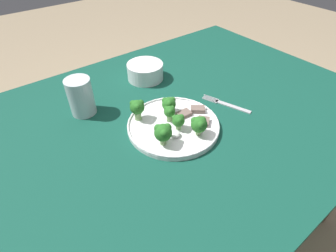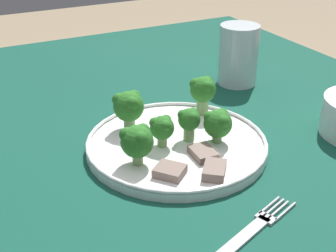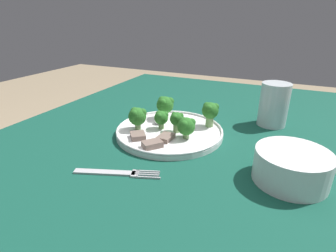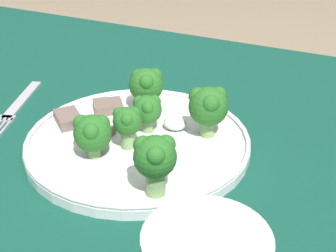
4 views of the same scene
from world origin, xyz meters
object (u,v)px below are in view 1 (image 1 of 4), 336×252
(fork, at_px, (226,104))
(drinking_glass, at_px, (81,99))
(dinner_plate, at_px, (173,125))
(cream_bowl, at_px, (145,72))

(fork, xyz_separation_m, drinking_glass, (-0.40, 0.26, 0.05))
(dinner_plate, relative_size, fork, 1.66)
(fork, height_order, drinking_glass, drinking_glass)
(dinner_plate, bearing_deg, drinking_glass, 127.44)
(cream_bowl, bearing_deg, dinner_plate, -108.27)
(dinner_plate, xyz_separation_m, fork, (0.22, -0.02, -0.01))
(dinner_plate, height_order, drinking_glass, drinking_glass)
(fork, distance_m, cream_bowl, 0.34)
(cream_bowl, bearing_deg, drinking_glass, -168.73)
(fork, bearing_deg, cream_bowl, 110.63)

